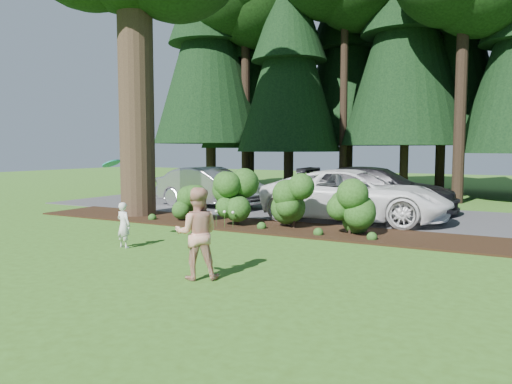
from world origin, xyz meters
TOP-DOWN VIEW (x-y plane):
  - ground at (0.00, 0.00)m, footprint 80.00×80.00m
  - mulch_bed at (0.00, 3.25)m, footprint 16.00×2.50m
  - driveway at (0.00, 7.50)m, footprint 22.00×6.00m
  - shrub_row at (0.77, 3.14)m, footprint 6.53×1.60m
  - lily_cluster at (-0.30, 2.40)m, footprint 0.69×0.09m
  - tree_wall at (0.25, 16.38)m, footprint 25.66×12.15m
  - car_silver_wagon at (-3.81, 6.86)m, footprint 5.14×2.48m
  - car_white_suv at (2.73, 5.74)m, footprint 6.27×3.13m
  - car_dark_suv at (2.74, 8.45)m, footprint 6.06×2.93m
  - child at (-0.93, -1.23)m, footprint 0.44×0.32m
  - adult at (2.36, -2.77)m, footprint 1.05×0.99m
  - frisbee at (-1.60, -0.92)m, footprint 0.44×0.47m

SIDE VIEW (x-z plane):
  - ground at x=0.00m, z-range 0.00..0.00m
  - driveway at x=0.00m, z-range 0.00..0.03m
  - mulch_bed at x=0.00m, z-range 0.00..0.05m
  - lily_cluster at x=-0.30m, z-range 0.21..0.78m
  - child at x=-0.93m, z-range 0.00..1.12m
  - shrub_row at x=0.77m, z-range 0.00..1.61m
  - car_silver_wagon at x=-3.81m, z-range 0.03..1.65m
  - adult at x=2.36m, z-range 0.00..1.72m
  - car_dark_suv at x=2.74m, z-range 0.03..1.73m
  - car_white_suv at x=2.73m, z-range 0.03..1.74m
  - frisbee at x=-1.60m, z-range 1.95..2.16m
  - tree_wall at x=0.25m, z-range 0.96..18.05m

